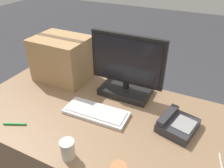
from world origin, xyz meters
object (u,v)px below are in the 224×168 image
object	(u,v)px
keyboard	(96,112)
cardboard_box	(62,59)
pen_marker	(15,124)
monitor	(127,72)
desk_phone	(177,124)
paper_cup_left	(68,149)

from	to	relation	value
keyboard	cardboard_box	bearing A→B (deg)	145.87
pen_marker	monitor	bearing A→B (deg)	-151.59
keyboard	desk_phone	xyz separation A→B (m)	(0.49, 0.09, 0.02)
monitor	cardboard_box	world-z (taller)	monitor
monitor	paper_cup_left	distance (m)	0.67
monitor	cardboard_box	bearing A→B (deg)	-178.74
keyboard	pen_marker	distance (m)	0.49
monitor	keyboard	world-z (taller)	monitor
desk_phone	pen_marker	xyz separation A→B (m)	(-0.87, -0.39, -0.03)
cardboard_box	pen_marker	distance (m)	0.62
cardboard_box	keyboard	bearing A→B (deg)	-32.44
monitor	pen_marker	world-z (taller)	monitor
cardboard_box	pen_marker	world-z (taller)	cardboard_box
paper_cup_left	cardboard_box	bearing A→B (deg)	127.79
pen_marker	keyboard	bearing A→B (deg)	-166.28
paper_cup_left	monitor	bearing A→B (deg)	86.94
monitor	desk_phone	distance (m)	0.48
monitor	keyboard	xyz separation A→B (m)	(-0.08, -0.30, -0.16)
monitor	paper_cup_left	bearing A→B (deg)	-93.06
keyboard	cardboard_box	xyz separation A→B (m)	(-0.46, 0.29, 0.16)
monitor	pen_marker	bearing A→B (deg)	-127.46
monitor	pen_marker	distance (m)	0.78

